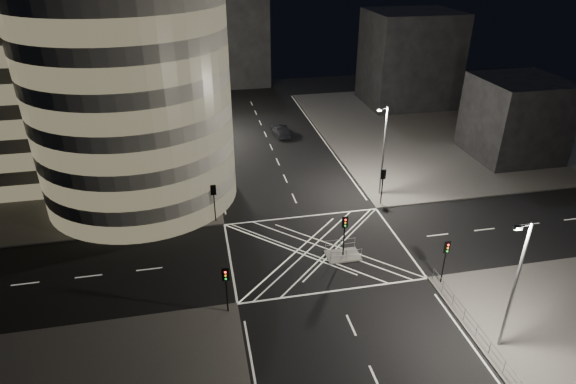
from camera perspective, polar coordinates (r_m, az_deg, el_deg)
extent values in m
plane|color=black|center=(44.64, 3.47, -6.80)|extent=(120.00, 120.00, 0.00)
cube|color=#4F4C4A|center=(69.94, -26.49, 3.64)|extent=(42.00, 42.00, 0.15)
cube|color=#4F4C4A|center=(77.75, 19.47, 7.29)|extent=(42.00, 42.00, 0.15)
cube|color=slate|center=(43.92, 6.52, -7.48)|extent=(3.00, 2.00, 0.15)
cylinder|color=gray|center=(51.33, -18.35, 12.16)|extent=(20.00, 20.00, 25.00)
cube|color=gray|center=(62.79, -26.84, 13.32)|extent=(20.00, 18.00, 25.00)
cube|color=gray|center=(79.57, -20.87, 15.87)|extent=(24.00, 16.00, 22.00)
cube|color=black|center=(85.35, 14.16, 15.10)|extent=(14.00, 12.00, 15.00)
cube|color=black|center=(68.13, 25.34, 7.93)|extent=(10.00, 10.00, 10.00)
cube|color=black|center=(94.97, -8.15, 17.70)|extent=(18.00, 8.00, 18.00)
cylinder|color=black|center=(50.31, -10.78, -0.78)|extent=(0.32, 0.32, 3.00)
ellipsoid|color=black|center=(49.03, -11.07, 2.13)|extent=(4.85, 4.85, 5.58)
cylinder|color=black|center=(55.56, -11.01, 2.37)|extent=(0.32, 0.32, 3.53)
ellipsoid|color=black|center=(54.40, -11.29, 5.13)|extent=(4.10, 4.10, 4.72)
cylinder|color=black|center=(61.03, -11.19, 4.78)|extent=(0.32, 0.32, 3.61)
ellipsoid|color=black|center=(60.00, -11.44, 7.28)|extent=(3.78, 3.78, 4.35)
cylinder|color=black|center=(66.67, -11.32, 6.61)|extent=(0.32, 0.32, 3.26)
ellipsoid|color=black|center=(65.71, -11.55, 8.94)|extent=(4.52, 4.52, 5.19)
cylinder|color=black|center=(72.37, -11.43, 8.18)|extent=(0.32, 0.32, 2.94)
ellipsoid|color=black|center=(71.58, -11.62, 10.07)|extent=(3.79, 3.79, 4.35)
cylinder|color=black|center=(48.39, -8.68, -1.82)|extent=(0.12, 0.12, 3.00)
cube|color=black|center=(47.46, -8.85, 0.23)|extent=(0.28, 0.22, 0.90)
cube|color=black|center=(47.46, -8.85, 0.23)|extent=(0.55, 0.04, 1.10)
cylinder|color=black|center=(37.14, -7.25, -12.07)|extent=(0.12, 0.12, 3.00)
cube|color=black|center=(35.93, -7.43, -9.68)|extent=(0.28, 0.22, 0.90)
cube|color=black|center=(35.93, -7.43, -9.68)|extent=(0.55, 0.04, 1.10)
cylinder|color=black|center=(51.88, 11.05, 0.12)|extent=(0.12, 0.12, 3.00)
cube|color=black|center=(51.02, 11.25, 2.06)|extent=(0.28, 0.22, 0.90)
cube|color=black|center=(51.02, 11.25, 2.06)|extent=(0.55, 0.04, 1.10)
cylinder|color=black|center=(41.59, 17.93, -8.46)|extent=(0.12, 0.12, 3.00)
cube|color=black|center=(40.51, 18.33, -6.23)|extent=(0.28, 0.22, 0.90)
cube|color=black|center=(40.51, 18.33, -6.23)|extent=(0.55, 0.04, 1.10)
cylinder|color=black|center=(43.03, 6.63, -5.77)|extent=(0.12, 0.12, 3.00)
cube|color=black|center=(41.99, 6.77, -3.56)|extent=(0.28, 0.22, 0.90)
cube|color=black|center=(41.99, 6.77, -3.56)|extent=(0.55, 0.04, 1.10)
cylinder|color=slate|center=(51.50, -10.12, 4.32)|extent=(0.20, 0.20, 10.00)
cylinder|color=slate|center=(49.80, -10.06, 9.49)|extent=(0.90, 0.10, 0.10)
cube|color=slate|center=(49.84, -9.53, 9.42)|extent=(0.50, 0.25, 0.18)
cube|color=white|center=(49.87, -9.52, 9.30)|extent=(0.42, 0.20, 0.05)
cylinder|color=slate|center=(68.42, -10.80, 10.21)|extent=(0.20, 0.20, 10.00)
cylinder|color=slate|center=(67.15, -10.78, 14.19)|extent=(0.90, 0.10, 0.10)
cube|color=slate|center=(67.18, -10.38, 14.14)|extent=(0.50, 0.25, 0.18)
cube|color=white|center=(67.20, -10.37, 14.05)|extent=(0.42, 0.20, 0.05)
cylinder|color=slate|center=(52.49, 11.23, 4.68)|extent=(0.20, 0.20, 10.00)
cylinder|color=slate|center=(50.64, 11.26, 9.69)|extent=(0.90, 0.10, 0.10)
cube|color=slate|center=(50.51, 10.77, 9.57)|extent=(0.50, 0.25, 0.18)
cube|color=white|center=(50.54, 10.76, 9.45)|extent=(0.42, 0.20, 0.05)
cylinder|color=slate|center=(35.26, 25.22, -10.23)|extent=(0.20, 0.20, 10.00)
cylinder|color=slate|center=(32.45, 26.29, -3.57)|extent=(0.90, 0.10, 0.10)
cube|color=slate|center=(32.24, 25.61, -3.82)|extent=(0.50, 0.25, 0.18)
cube|color=white|center=(32.29, 25.57, -3.99)|extent=(0.42, 0.20, 0.05)
cube|color=slate|center=(38.47, 20.80, -14.24)|extent=(0.06, 11.70, 1.10)
cube|color=slate|center=(42.87, 6.92, -7.48)|extent=(2.80, 0.06, 1.10)
cube|color=slate|center=(44.27, 6.21, -6.17)|extent=(2.80, 0.06, 1.10)
imported|color=black|center=(69.81, -0.88, 7.26)|extent=(2.09, 4.88, 1.56)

